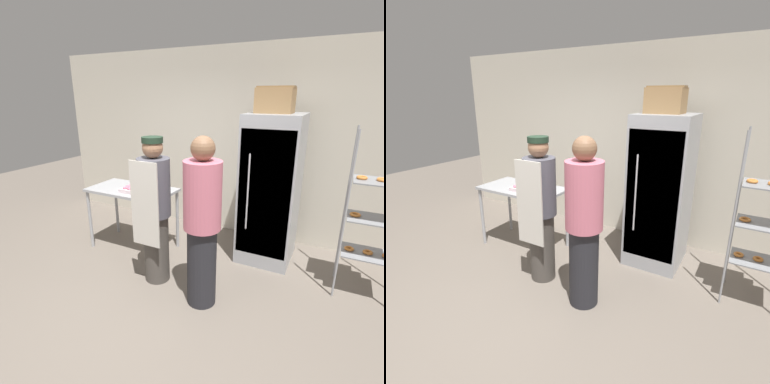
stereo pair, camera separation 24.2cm
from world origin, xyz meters
TOP-DOWN VIEW (x-y plane):
  - ground_plane at (0.00, 0.00)m, footprint 14.00×14.00m
  - back_wall at (0.00, 2.30)m, footprint 6.40×0.12m
  - refrigerator at (0.75, 1.64)m, footprint 0.68×0.76m
  - baking_rack at (1.90, 1.32)m, footprint 0.58×0.44m
  - prep_counter at (-1.01, 1.05)m, footprint 1.18×0.64m
  - donut_box at (-0.92, 0.96)m, footprint 0.28×0.25m
  - blender_pitcher at (-1.09, 1.29)m, footprint 0.12×0.12m
  - cardboard_storage_box at (0.71, 1.66)m, footprint 0.43×0.33m
  - person_baker at (-0.28, 0.52)m, footprint 0.36×0.38m
  - person_customer at (0.37, 0.38)m, footprint 0.37×0.37m

SIDE VIEW (x-z plane):
  - ground_plane at x=0.00m, z-range 0.00..0.00m
  - prep_counter at x=-1.01m, z-range 0.34..1.22m
  - person_baker at x=-0.28m, z-range 0.04..1.73m
  - baking_rack at x=1.90m, z-range -0.01..1.81m
  - person_customer at x=0.37m, z-range 0.02..1.78m
  - donut_box at x=-0.92m, z-range 0.79..1.08m
  - refrigerator at x=0.75m, z-range 0.00..1.91m
  - blender_pitcher at x=-1.09m, z-range 0.87..1.14m
  - back_wall at x=0.00m, z-range 0.00..2.79m
  - cardboard_storage_box at x=0.71m, z-range 1.90..2.21m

